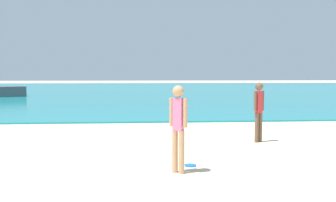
{
  "coord_description": "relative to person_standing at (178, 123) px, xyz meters",
  "views": [
    {
      "loc": [
        -0.74,
        -3.09,
        1.78
      ],
      "look_at": [
        -0.0,
        6.22,
        1.13
      ],
      "focal_mm": 41.51,
      "sensor_mm": 36.0,
      "label": 1
    }
  ],
  "objects": [
    {
      "name": "water",
      "position": [
        0.01,
        37.15,
        -0.87
      ],
      "size": [
        160.0,
        60.0,
        0.06
      ],
      "primitive_type": "cube",
      "color": "teal",
      "rests_on": "ground"
    },
    {
      "name": "person_standing",
      "position": [
        0.0,
        0.0,
        0.0
      ],
      "size": [
        0.31,
        0.25,
        1.58
      ],
      "rotation": [
        0.0,
        0.0,
        5.65
      ],
      "color": "tan",
      "rests_on": "ground"
    },
    {
      "name": "frisbee",
      "position": [
        0.29,
        0.5,
        -0.89
      ],
      "size": [
        0.23,
        0.23,
        0.03
      ],
      "primitive_type": "cylinder",
      "color": "blue",
      "rests_on": "ground"
    },
    {
      "name": "person_distant",
      "position": [
        2.43,
        3.0,
        -0.01
      ],
      "size": [
        0.32,
        0.22,
        1.56
      ],
      "rotation": [
        0.0,
        0.0,
        3.68
      ],
      "color": "brown",
      "rests_on": "ground"
    }
  ]
}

